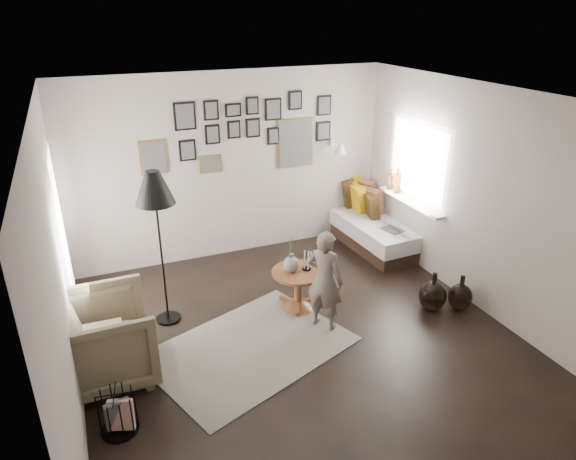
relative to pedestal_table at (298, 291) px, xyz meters
name	(u,v)px	position (x,y,z in m)	size (l,w,h in m)	color
ground	(301,339)	(-0.23, -0.62, -0.23)	(4.80, 4.80, 0.00)	black
wall_back	(232,167)	(-0.23, 1.78, 1.07)	(4.50, 4.50, 0.00)	#A49790
wall_front	(468,380)	(-0.23, -3.02, 1.07)	(4.50, 4.50, 0.00)	#A49790
wall_left	(59,273)	(-2.48, -0.62, 1.07)	(4.80, 4.80, 0.00)	#A49790
wall_right	(481,200)	(2.02, -0.62, 1.07)	(4.80, 4.80, 0.00)	#A49790
ceiling	(305,98)	(-0.23, -0.62, 2.37)	(4.80, 4.80, 0.00)	white
door_left	(63,243)	(-2.47, 0.58, 0.82)	(0.00, 2.14, 2.14)	white
window_right	(405,195)	(1.94, 0.72, 0.70)	(0.15, 1.32, 1.30)	white
gallery_wall	(251,134)	(0.06, 1.76, 1.52)	(2.74, 0.03, 1.08)	brown
wall_sconce	(340,149)	(1.32, 1.51, 1.24)	(0.18, 0.36, 0.16)	white
rug	(250,348)	(-0.81, -0.56, -0.22)	(2.03, 1.42, 0.01)	beige
pedestal_table	(298,291)	(0.00, 0.00, 0.00)	(0.63, 0.63, 0.49)	brown
vase	(291,261)	(-0.08, 0.02, 0.40)	(0.18, 0.18, 0.45)	black
candles	(307,261)	(0.11, 0.00, 0.38)	(0.11, 0.11, 0.23)	black
daybed	(368,222)	(1.77, 1.34, 0.08)	(0.91, 2.00, 0.94)	black
magazine_on_daybed	(392,230)	(1.77, 0.70, 0.21)	(0.21, 0.29, 0.02)	black
armchair	(103,340)	(-2.23, -0.43, 0.20)	(0.92, 0.95, 0.86)	brown
armchair_cushion	(102,333)	(-2.23, -0.38, 0.25)	(0.39, 0.39, 0.10)	beige
floor_lamp	(155,194)	(-1.50, 0.34, 1.33)	(0.42, 0.42, 1.80)	black
magazine_basket	(118,413)	(-2.21, -1.20, -0.04)	(0.36, 0.36, 0.39)	black
demijohn_large	(433,296)	(1.46, -0.67, -0.04)	(0.33, 0.33, 0.49)	black
demijohn_small	(460,297)	(1.77, -0.79, -0.06)	(0.29, 0.29, 0.45)	black
child	(325,280)	(0.11, -0.47, 0.36)	(0.43, 0.28, 1.18)	#64554F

